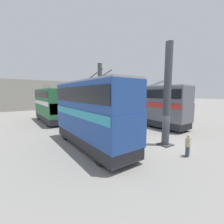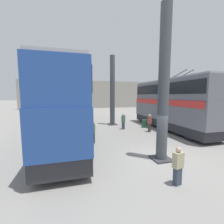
# 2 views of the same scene
# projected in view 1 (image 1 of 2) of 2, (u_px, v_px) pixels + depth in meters

# --- Properties ---
(ground_plane) EXTENTS (240.00, 240.00, 0.00)m
(ground_plane) POSITION_uv_depth(u_px,v_px,m) (163.00, 144.00, 12.71)
(ground_plane) COLOR gray
(depot_back_wall) EXTENTS (0.50, 36.00, 7.64)m
(depot_back_wall) POSITION_uv_depth(u_px,v_px,m) (53.00, 95.00, 40.71)
(depot_back_wall) COLOR gray
(depot_back_wall) RESTS_ON ground_plane
(support_column_near) EXTENTS (1.05, 1.05, 8.28)m
(support_column_near) POSITION_uv_depth(u_px,v_px,m) (167.00, 97.00, 12.04)
(support_column_near) COLOR #42474C
(support_column_near) RESTS_ON ground_plane
(support_column_far) EXTENTS (1.05, 1.05, 8.28)m
(support_column_far) POSITION_uv_depth(u_px,v_px,m) (100.00, 95.00, 20.48)
(support_column_far) COLOR #42474C
(support_column_far) RESTS_ON ground_plane
(bus_left_near) EXTENTS (11.37, 2.54, 5.83)m
(bus_left_near) POSITION_uv_depth(u_px,v_px,m) (148.00, 103.00, 20.49)
(bus_left_near) COLOR black
(bus_left_near) RESTS_ON ground_plane
(bus_right_near) EXTENTS (9.25, 2.54, 5.85)m
(bus_right_near) POSITION_uv_depth(u_px,v_px,m) (91.00, 110.00, 11.73)
(bus_right_near) COLOR black
(bus_right_near) RESTS_ON ground_plane
(bus_right_far) EXTENTS (9.71, 2.54, 5.64)m
(bus_right_far) POSITION_uv_depth(u_px,v_px,m) (50.00, 103.00, 22.35)
(bus_right_far) COLOR black
(bus_right_far) RESTS_ON ground_plane
(person_aisle_midway) EXTENTS (0.44, 0.48, 1.70)m
(person_aisle_midway) POSITION_uv_depth(u_px,v_px,m) (115.00, 120.00, 18.91)
(person_aisle_midway) COLOR #384251
(person_aisle_midway) RESTS_ON ground_plane
(person_by_left_row) EXTENTS (0.42, 0.48, 1.76)m
(person_by_left_row) POSITION_uv_depth(u_px,v_px,m) (137.00, 120.00, 18.73)
(person_by_left_row) COLOR #473D33
(person_by_left_row) RESTS_ON ground_plane
(person_aisle_foreground) EXTENTS (0.32, 0.46, 1.56)m
(person_aisle_foreground) POSITION_uv_depth(u_px,v_px,m) (188.00, 145.00, 10.16)
(person_aisle_foreground) COLOR #384251
(person_aisle_foreground) RESTS_ON ground_plane
(person_by_right_row) EXTENTS (0.48, 0.38, 1.70)m
(person_by_right_row) POSITION_uv_depth(u_px,v_px,m) (107.00, 131.00, 13.60)
(person_by_right_row) COLOR #2D2D33
(person_by_right_row) RESTS_ON ground_plane
(oil_drum) EXTENTS (0.58, 0.58, 0.87)m
(oil_drum) POSITION_uv_depth(u_px,v_px,m) (129.00, 122.00, 20.65)
(oil_drum) COLOR #235638
(oil_drum) RESTS_ON ground_plane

